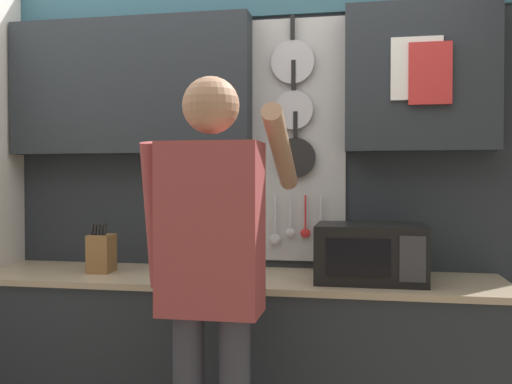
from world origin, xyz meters
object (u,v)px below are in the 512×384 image
person (212,263)px  knife_block (102,253)px  microwave (370,252)px  utensil_crock (226,258)px

person → knife_block: bearing=140.6°
microwave → utensil_crock: utensil_crock is taller
knife_block → person: size_ratio=0.14×
microwave → knife_block: 1.34m
utensil_crock → person: 0.62m
utensil_crock → microwave: bearing=-0.1°
knife_block → utensil_crock: 0.65m
microwave → person: bearing=-134.3°
knife_block → person: (0.74, -0.61, 0.06)m
utensil_crock → knife_block: bearing=-180.0°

